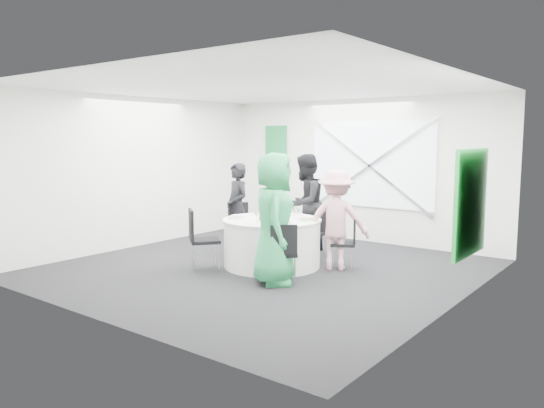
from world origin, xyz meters
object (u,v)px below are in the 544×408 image
Objects in this scene: chair_back_left at (241,224)px; banquet_table at (272,243)px; chair_front_right at (283,249)px; person_man_back at (305,204)px; person_woman_green at (274,219)px; chair_front_left at (199,235)px; chair_back_right at (348,239)px; green_water_bottle at (284,211)px; person_man_back_left at (237,208)px; chair_back at (315,229)px; person_woman_pink at (336,220)px; clear_water_bottle at (263,211)px.

banquet_table is at bearing -90.00° from chair_back_left.
person_man_back is (-0.92, 1.92, 0.38)m from chair_front_right.
chair_front_left is at bearing 55.80° from person_woman_green.
chair_back_right is 2.45× the size of green_water_bottle.
chair_front_right is 2.31m from person_man_back_left.
person_woman_pink is (0.76, -0.56, 0.30)m from chair_back.
chair_front_left is at bearing -131.64° from green_water_bottle.
chair_back is at bearing 81.33° from banquet_table.
green_water_bottle is at bearing -83.12° from chair_back_left.
chair_front_right is 0.47× the size of person_woman_green.
banquet_table is 4.67× the size of green_water_bottle.
person_woman_pink reaches higher than banquet_table.
chair_back_right is 3.00× the size of clear_water_bottle.
chair_back_left is 2.10m from chair_back_right.
chair_back_left is 2.66× the size of green_water_bottle.
chair_front_left is 2.12m from person_woman_pink.
banquet_table is at bearing 0.00° from person_woman_pink.
chair_front_right is 2.58× the size of green_water_bottle.
chair_back_left is 0.57× the size of person_woman_pink.
chair_back_right is at bearing 56.01° from person_man_back.
green_water_bottle reaches higher than chair_back_right.
chair_back is at bearing -62.67° from person_woman_pink.
clear_water_bottle is (-0.03, -1.17, -0.01)m from person_man_back.
chair_back_left is at bearing 15.02° from person_man_back_left.
chair_front_left is at bearing -105.87° from chair_back.
person_man_back_left is at bearing 157.27° from banquet_table.
person_woman_pink is at bearing -101.90° from chair_front_left.
person_man_back is 5.27× the size of green_water_bottle.
person_woman_pink reaches higher than chair_back_right.
chair_back_right is 2.23m from person_man_back_left.
clear_water_bottle is (-0.34, -1.01, 0.38)m from chair_back.
person_man_back is at bearing 88.40° from clear_water_bottle.
person_man_back is 1.12m from green_water_bottle.
chair_back is at bearing -116.16° from chair_front_right.
green_water_bottle is 1.22× the size of clear_water_bottle.
person_woman_green reaches higher than person_man_back_left.
green_water_bottle is at bearing 29.15° from banquet_table.
person_woman_green is 1.14m from clear_water_bottle.
banquet_table is at bearing -90.00° from chair_front_right.
chair_back_left is 1.03× the size of chair_front_right.
chair_back is at bearing 44.57° from person_man_back_left.
clear_water_bottle reaches higher than chair_front_right.
chair_back_left is 0.30m from person_man_back_left.
chair_front_left is at bearing -39.75° from chair_front_right.
chair_front_right is 1.27m from clear_water_bottle.
chair_front_left reaches higher than chair_back_left.
chair_back is 3.04× the size of clear_water_bottle.
chair_back_left is at bearing -147.36° from chair_back.
chair_back is 0.52× the size of person_man_back_left.
chair_back_left reaches higher than chair_back_right.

